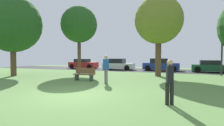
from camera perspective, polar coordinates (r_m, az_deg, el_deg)
ground_plane at (r=8.44m, az=-12.34°, el=-9.97°), size 44.00×44.00×0.00m
road_strip at (r=23.36m, az=10.24°, el=-2.21°), size 44.00×6.40×0.01m
birch_tree_lone at (r=19.65m, az=-10.24°, el=11.67°), size 3.76×3.76×6.93m
oak_tree_left at (r=18.72m, az=-28.57°, el=10.60°), size 5.02×5.02×7.13m
oak_tree_center at (r=16.92m, az=14.32°, el=12.75°), size 4.19×4.19×7.03m
person_thrower at (r=11.78m, az=-1.87°, el=-1.46°), size 0.37×0.39×1.82m
person_bystander at (r=6.92m, az=17.54°, el=-5.08°), size 0.29×0.36×1.64m
parked_car_red at (r=26.52m, az=-8.96°, el=-0.31°), size 4.02×1.93×1.38m
parked_car_white at (r=24.04m, az=1.93°, el=-0.50°), size 4.04×1.95×1.45m
parked_car_blue at (r=23.20m, az=14.97°, el=-0.61°), size 4.28×1.95×1.48m
parked_car_green at (r=22.90m, az=28.44°, el=-1.00°), size 4.03×2.05×1.32m
park_bench at (r=13.40m, az=-8.58°, el=-3.45°), size 1.60×0.45×0.90m
street_lamp_post at (r=19.28m, az=31.05°, el=3.28°), size 0.14×0.14×4.50m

